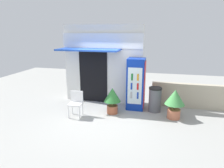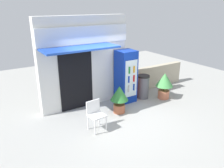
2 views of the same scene
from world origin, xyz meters
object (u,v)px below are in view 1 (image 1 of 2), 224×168
at_px(plastic_chair, 76,102).
at_px(potted_plant_curbside, 175,101).
at_px(drink_cooler, 136,84).
at_px(trash_bin, 155,99).
at_px(potted_plant_near_shop, 112,98).

relative_size(plastic_chair, potted_plant_curbside, 0.86).
relative_size(drink_cooler, potted_plant_curbside, 1.91).
relative_size(potted_plant_curbside, trash_bin, 1.11).
xyz_separation_m(drink_cooler, potted_plant_curbside, (1.39, -0.61, -0.34)).
distance_m(plastic_chair, potted_plant_curbside, 3.38).
bearing_deg(potted_plant_near_shop, drink_cooler, 42.24).
bearing_deg(potted_plant_curbside, plastic_chair, -170.21).
relative_size(plastic_chair, potted_plant_near_shop, 0.92).
bearing_deg(drink_cooler, potted_plant_curbside, -23.84).
distance_m(potted_plant_curbside, trash_bin, 0.83).
bearing_deg(plastic_chair, potted_plant_curbside, 9.79).
height_order(potted_plant_near_shop, trash_bin, potted_plant_near_shop).
bearing_deg(potted_plant_near_shop, potted_plant_curbside, 1.89).
bearing_deg(drink_cooler, potted_plant_near_shop, -137.76).
relative_size(drink_cooler, plastic_chair, 2.21).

